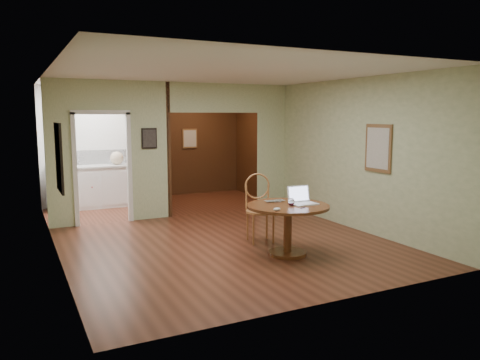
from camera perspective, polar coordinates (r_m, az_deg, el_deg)
name	(u,v)px	position (r m, az deg, el deg)	size (l,w,h in m)	color
floor	(232,246)	(7.44, -1.04, -8.06)	(5.00, 5.00, 0.00)	#4C2315
room_shell	(148,152)	(9.94, -11.18, 3.37)	(5.20, 7.50, 5.00)	white
dining_table	(288,218)	(6.89, 5.85, -4.61)	(1.20, 1.20, 0.75)	#5F2C17
chair	(259,204)	(7.62, 2.34, -2.92)	(0.55, 0.55, 1.11)	#9F5D38
open_laptop	(302,199)	(6.94, 7.52, -2.34)	(0.37, 0.32, 0.26)	white
closed_laptop	(276,202)	(7.02, 4.40, -2.64)	(0.31, 0.20, 0.02)	silver
mouse	(277,209)	(6.40, 4.53, -3.57)	(0.11, 0.06, 0.05)	white
wine_glass	(291,202)	(6.79, 6.28, -2.66)	(0.10, 0.10, 0.11)	white
pen	(303,208)	(6.63, 7.66, -3.38)	(0.01, 0.01, 0.12)	navy
kitchen_cabinet	(97,186)	(10.92, -17.04, -0.73)	(2.06, 0.60, 0.94)	white
grocery_bag	(117,158)	(10.93, -14.78, 2.61)	(0.29, 0.25, 0.29)	beige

